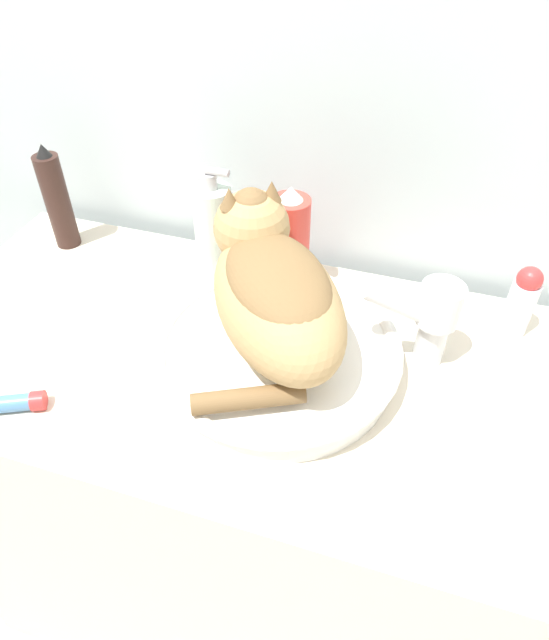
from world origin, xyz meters
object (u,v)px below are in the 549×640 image
soap_pump_bottle (214,232)px  spray_bottle_trigger (290,244)px  deodorant_stick (521,301)px  hairspray_can_black (57,200)px  cat (273,286)px  faucet (431,317)px

soap_pump_bottle → spray_bottle_trigger: (0.13, 0.00, 0.00)m
soap_pump_bottle → spray_bottle_trigger: bearing=0.0°
deodorant_stick → hairspray_can_black: 0.80m
cat → spray_bottle_trigger: (-0.03, 0.17, -0.05)m
faucet → soap_pump_bottle: size_ratio=0.73×
soap_pump_bottle → spray_bottle_trigger: soap_pump_bottle is taller
cat → soap_pump_bottle: (-0.16, 0.17, -0.05)m
cat → deodorant_stick: bearing=-98.8°
cat → deodorant_stick: size_ratio=2.71×
soap_pump_bottle → hairspray_can_black: soap_pump_bottle is taller
faucet → spray_bottle_trigger: spray_bottle_trigger is taller
hairspray_can_black → soap_pump_bottle: bearing=0.0°
spray_bottle_trigger → faucet: bearing=-23.7°
deodorant_stick → soap_pump_bottle: bearing=-180.0°
cat → spray_bottle_trigger: bearing=-27.2°
cat → spray_bottle_trigger: 0.18m
cat → deodorant_stick: (0.34, 0.17, -0.08)m
faucet → deodorant_stick: faucet is taller
soap_pump_bottle → hairspray_can_black: 0.30m
faucet → soap_pump_bottle: 0.39m
cat → hairspray_can_black: (-0.46, 0.17, -0.05)m
faucet → spray_bottle_trigger: size_ratio=0.77×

